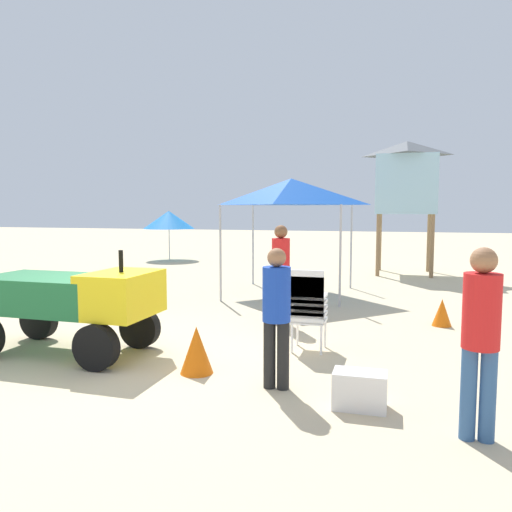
% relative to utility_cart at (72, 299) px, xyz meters
% --- Properties ---
extents(ground, '(80.00, 80.00, 0.00)m').
position_rel_utility_cart_xyz_m(ground, '(0.95, 0.02, -0.78)').
color(ground, beige).
extents(utility_cart, '(2.57, 1.32, 1.50)m').
position_rel_utility_cart_xyz_m(utility_cart, '(0.00, 0.00, 0.00)').
color(utility_cart, '#1E6B38').
rests_on(utility_cart, ground).
extents(stacked_plastic_chairs, '(0.48, 0.48, 1.20)m').
position_rel_utility_cart_xyz_m(stacked_plastic_chairs, '(3.20, 0.99, -0.09)').
color(stacked_plastic_chairs, white).
rests_on(stacked_plastic_chairs, ground).
extents(surfboard_pile, '(2.49, 0.93, 0.40)m').
position_rel_utility_cart_xyz_m(surfboard_pile, '(-1.57, 3.43, -0.59)').
color(surfboard_pile, '#268CCC').
rests_on(surfboard_pile, ground).
extents(lifeguard_near_left, '(0.32, 0.32, 1.73)m').
position_rel_utility_cart_xyz_m(lifeguard_near_left, '(5.13, -1.35, 0.21)').
color(lifeguard_near_left, '#33598C').
rests_on(lifeguard_near_left, ground).
extents(lifeguard_near_center, '(0.32, 0.32, 1.77)m').
position_rel_utility_cart_xyz_m(lifeguard_near_center, '(2.44, 2.59, 0.24)').
color(lifeguard_near_center, black).
rests_on(lifeguard_near_center, ground).
extents(lifeguard_near_right, '(0.32, 0.32, 1.62)m').
position_rel_utility_cart_xyz_m(lifeguard_near_right, '(3.11, -0.58, 0.14)').
color(lifeguard_near_right, black).
rests_on(lifeguard_near_right, ground).
extents(popup_canopy, '(2.69, 2.69, 2.77)m').
position_rel_utility_cart_xyz_m(popup_canopy, '(1.98, 5.72, 1.67)').
color(popup_canopy, '#B2B2B7').
rests_on(popup_canopy, ground).
extents(lifeguard_tower, '(1.98, 1.98, 4.15)m').
position_rel_utility_cart_xyz_m(lifeguard_tower, '(4.67, 10.42, 2.24)').
color(lifeguard_tower, olive).
rests_on(lifeguard_tower, ground).
extents(beach_umbrella_left, '(2.04, 2.04, 1.97)m').
position_rel_utility_cart_xyz_m(beach_umbrella_left, '(-4.40, 12.44, 0.83)').
color(beach_umbrella_left, beige).
rests_on(beach_umbrella_left, ground).
extents(traffic_cone_near, '(0.34, 0.34, 0.48)m').
position_rel_utility_cart_xyz_m(traffic_cone_near, '(5.21, 3.20, -0.55)').
color(traffic_cone_near, orange).
rests_on(traffic_cone_near, ground).
extents(traffic_cone_far, '(0.42, 0.42, 0.60)m').
position_rel_utility_cart_xyz_m(traffic_cone_far, '(2.02, -0.32, -0.49)').
color(traffic_cone_far, orange).
rests_on(traffic_cone_far, ground).
extents(cooler_box, '(0.55, 0.32, 0.39)m').
position_rel_utility_cart_xyz_m(cooler_box, '(4.07, -0.91, -0.59)').
color(cooler_box, white).
rests_on(cooler_box, ground).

